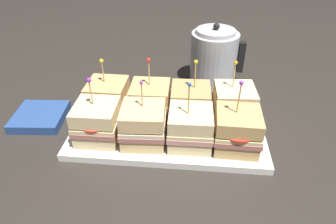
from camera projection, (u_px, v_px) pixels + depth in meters
name	position (u px, v px, depth m)	size (l,w,h in m)	color
ground_plane	(168.00, 133.00, 0.79)	(6.00, 6.00, 0.00)	#2D2823
serving_platter	(168.00, 130.00, 0.78)	(0.49, 0.26, 0.02)	white
sandwich_front_far_left	(98.00, 122.00, 0.72)	(0.11, 0.11, 0.16)	beige
sandwich_front_center_left	(143.00, 125.00, 0.71)	(0.11, 0.11, 0.16)	#DBB77A
sandwich_front_center_right	(190.00, 128.00, 0.70)	(0.11, 0.11, 0.17)	beige
sandwich_front_far_right	(237.00, 131.00, 0.69)	(0.11, 0.11, 0.18)	tan
sandwich_back_far_left	(108.00, 98.00, 0.81)	(0.11, 0.11, 0.16)	tan
sandwich_back_center_left	(150.00, 100.00, 0.80)	(0.11, 0.11, 0.17)	tan
sandwich_back_center_right	(190.00, 103.00, 0.79)	(0.11, 0.11, 0.17)	tan
sandwich_back_far_right	(234.00, 104.00, 0.78)	(0.11, 0.11, 0.17)	beige
kettle_steel	(214.00, 57.00, 0.97)	(0.17, 0.15, 0.20)	#B7BABF
napkin_stack	(40.00, 117.00, 0.83)	(0.14, 0.14, 0.02)	navy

